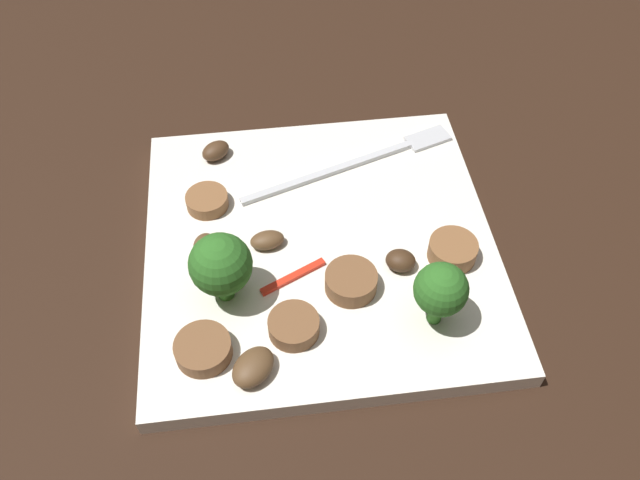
{
  "coord_description": "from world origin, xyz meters",
  "views": [
    {
      "loc": [
        -0.04,
        -0.29,
        0.37
      ],
      "look_at": [
        0.0,
        0.0,
        0.01
      ],
      "focal_mm": 36.46,
      "sensor_mm": 36.0,
      "label": 1
    }
  ],
  "objects_px": {
    "plate": "(320,246)",
    "fork": "(364,160)",
    "mushroom_4": "(401,261)",
    "pepper_strip_2": "(293,277)",
    "broccoli_floret_0": "(221,265)",
    "mushroom_1": "(253,367)",
    "sausage_slice_3": "(294,326)",
    "broccoli_floret_1": "(441,290)",
    "mushroom_3": "(205,241)",
    "sausage_slice_0": "(351,282)",
    "sausage_slice_2": "(207,201)",
    "sausage_slice_1": "(453,250)",
    "sausage_slice_4": "(203,349)",
    "mushroom_0": "(216,151)",
    "mushroom_2": "(267,235)"
  },
  "relations": [
    {
      "from": "sausage_slice_1",
      "to": "sausage_slice_3",
      "type": "relative_size",
      "value": 1.03
    },
    {
      "from": "sausage_slice_3",
      "to": "mushroom_1",
      "type": "height_order",
      "value": "mushroom_1"
    },
    {
      "from": "fork",
      "to": "pepper_strip_2",
      "type": "height_order",
      "value": "same"
    },
    {
      "from": "plate",
      "to": "pepper_strip_2",
      "type": "bearing_deg",
      "value": -125.83
    },
    {
      "from": "mushroom_1",
      "to": "mushroom_4",
      "type": "bearing_deg",
      "value": 33.12
    },
    {
      "from": "plate",
      "to": "broccoli_floret_1",
      "type": "relative_size",
      "value": 4.89
    },
    {
      "from": "sausage_slice_0",
      "to": "pepper_strip_2",
      "type": "bearing_deg",
      "value": 161.51
    },
    {
      "from": "mushroom_0",
      "to": "mushroom_2",
      "type": "height_order",
      "value": "mushroom_0"
    },
    {
      "from": "mushroom_0",
      "to": "mushroom_1",
      "type": "xyz_separation_m",
      "value": [
        0.02,
        -0.19,
        0.0
      ]
    },
    {
      "from": "broccoli_floret_0",
      "to": "mushroom_2",
      "type": "height_order",
      "value": "broccoli_floret_0"
    },
    {
      "from": "plate",
      "to": "mushroom_3",
      "type": "relative_size",
      "value": 11.6
    },
    {
      "from": "mushroom_3",
      "to": "sausage_slice_2",
      "type": "bearing_deg",
      "value": 87.36
    },
    {
      "from": "mushroom_4",
      "to": "sausage_slice_0",
      "type": "bearing_deg",
      "value": -159.96
    },
    {
      "from": "sausage_slice_2",
      "to": "mushroom_1",
      "type": "height_order",
      "value": "mushroom_1"
    },
    {
      "from": "sausage_slice_0",
      "to": "sausage_slice_2",
      "type": "bearing_deg",
      "value": 137.36
    },
    {
      "from": "fork",
      "to": "mushroom_2",
      "type": "bearing_deg",
      "value": -157.92
    },
    {
      "from": "mushroom_3",
      "to": "mushroom_4",
      "type": "height_order",
      "value": "mushroom_4"
    },
    {
      "from": "fork",
      "to": "mushroom_3",
      "type": "xyz_separation_m",
      "value": [
        -0.13,
        -0.07,
        0.0
      ]
    },
    {
      "from": "mushroom_1",
      "to": "mushroom_2",
      "type": "height_order",
      "value": "mushroom_1"
    },
    {
      "from": "mushroom_1",
      "to": "sausage_slice_0",
      "type": "bearing_deg",
      "value": 38.83
    },
    {
      "from": "sausage_slice_2",
      "to": "pepper_strip_2",
      "type": "xyz_separation_m",
      "value": [
        0.06,
        -0.07,
        -0.0
      ]
    },
    {
      "from": "mushroom_0",
      "to": "broccoli_floret_0",
      "type": "bearing_deg",
      "value": -88.6
    },
    {
      "from": "sausage_slice_4",
      "to": "plate",
      "type": "bearing_deg",
      "value": 44.58
    },
    {
      "from": "plate",
      "to": "sausage_slice_4",
      "type": "bearing_deg",
      "value": -135.42
    },
    {
      "from": "sausage_slice_4",
      "to": "mushroom_0",
      "type": "height_order",
      "value": "mushroom_0"
    },
    {
      "from": "plate",
      "to": "mushroom_3",
      "type": "distance_m",
      "value": 0.08
    },
    {
      "from": "broccoli_floret_0",
      "to": "sausage_slice_3",
      "type": "xyz_separation_m",
      "value": [
        0.04,
        -0.03,
        -0.03
      ]
    },
    {
      "from": "mushroom_2",
      "to": "broccoli_floret_1",
      "type": "bearing_deg",
      "value": -37.51
    },
    {
      "from": "fork",
      "to": "mushroom_4",
      "type": "distance_m",
      "value": 0.11
    },
    {
      "from": "mushroom_2",
      "to": "mushroom_3",
      "type": "relative_size",
      "value": 1.13
    },
    {
      "from": "mushroom_0",
      "to": "pepper_strip_2",
      "type": "height_order",
      "value": "mushroom_0"
    },
    {
      "from": "broccoli_floret_0",
      "to": "sausage_slice_2",
      "type": "distance_m",
      "value": 0.09
    },
    {
      "from": "sausage_slice_2",
      "to": "mushroom_3",
      "type": "relative_size",
      "value": 1.46
    },
    {
      "from": "broccoli_floret_0",
      "to": "mushroom_1",
      "type": "xyz_separation_m",
      "value": [
        0.01,
        -0.06,
        -0.03
      ]
    },
    {
      "from": "mushroom_1",
      "to": "pepper_strip_2",
      "type": "xyz_separation_m",
      "value": [
        0.03,
        0.07,
        -0.01
      ]
    },
    {
      "from": "fork",
      "to": "sausage_slice_0",
      "type": "bearing_deg",
      "value": -122.48
    },
    {
      "from": "plate",
      "to": "fork",
      "type": "bearing_deg",
      "value": 59.11
    },
    {
      "from": "fork",
      "to": "sausage_slice_4",
      "type": "height_order",
      "value": "sausage_slice_4"
    },
    {
      "from": "broccoli_floret_0",
      "to": "mushroom_2",
      "type": "bearing_deg",
      "value": 54.79
    },
    {
      "from": "sausage_slice_2",
      "to": "mushroom_1",
      "type": "distance_m",
      "value": 0.14
    },
    {
      "from": "mushroom_4",
      "to": "pepper_strip_2",
      "type": "relative_size",
      "value": 0.42
    },
    {
      "from": "plate",
      "to": "sausage_slice_3",
      "type": "distance_m",
      "value": 0.08
    },
    {
      "from": "broccoli_floret_0",
      "to": "pepper_strip_2",
      "type": "height_order",
      "value": "broccoli_floret_0"
    },
    {
      "from": "broccoli_floret_0",
      "to": "sausage_slice_0",
      "type": "distance_m",
      "value": 0.09
    },
    {
      "from": "mushroom_3",
      "to": "sausage_slice_0",
      "type": "bearing_deg",
      "value": -26.61
    },
    {
      "from": "fork",
      "to": "sausage_slice_0",
      "type": "distance_m",
      "value": 0.12
    },
    {
      "from": "fork",
      "to": "sausage_slice_2",
      "type": "xyz_separation_m",
      "value": [
        -0.12,
        -0.03,
        0.0
      ]
    },
    {
      "from": "broccoli_floret_1",
      "to": "sausage_slice_4",
      "type": "relative_size",
      "value": 1.42
    },
    {
      "from": "sausage_slice_1",
      "to": "mushroom_1",
      "type": "relative_size",
      "value": 1.12
    },
    {
      "from": "broccoli_floret_1",
      "to": "mushroom_1",
      "type": "bearing_deg",
      "value": -168.46
    }
  ]
}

